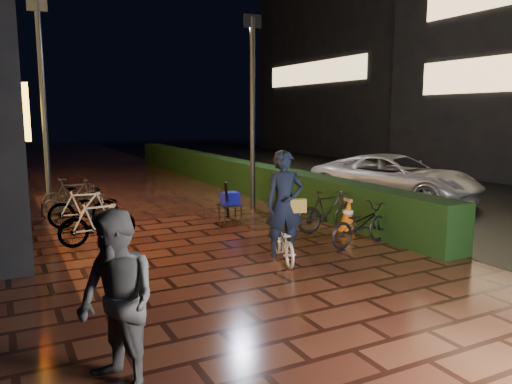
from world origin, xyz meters
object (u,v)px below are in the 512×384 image
van (395,178)px  traffic_barrier (337,209)px  cart_assembly (230,200)px  cyclist (284,221)px  bystander_person (117,302)px

van → traffic_barrier: (-3.39, -1.76, -0.33)m
van → cart_assembly: van is taller
cyclist → traffic_barrier: bearing=37.6°
cyclist → traffic_barrier: 3.38m
traffic_barrier → cart_assembly: (-2.10, 1.46, 0.16)m
traffic_barrier → bystander_person: bearing=-141.5°
cart_assembly → cyclist: bearing=-99.1°
van → cart_assembly: (-5.49, -0.30, -0.17)m
cyclist → cart_assembly: 3.56m
bystander_person → traffic_barrier: size_ratio=0.98×
bystander_person → cyclist: bearing=107.5°
cyclist → traffic_barrier: size_ratio=1.11×
bystander_person → cart_assembly: 7.48m
van → cart_assembly: bearing=161.7°
cyclist → cart_assembly: size_ratio=1.95×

